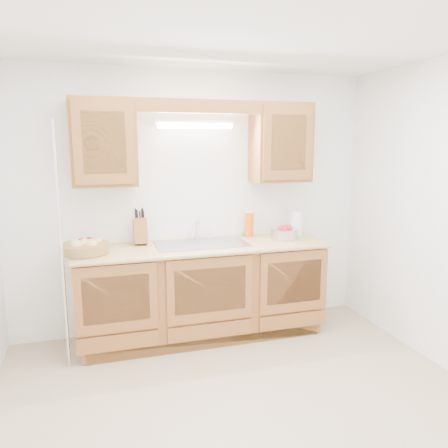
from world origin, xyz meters
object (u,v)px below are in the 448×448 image
object	(u,v)px
fruit_basket	(85,247)
paper_towel	(297,224)
apple_bowl	(284,233)
knife_block	(140,231)

from	to	relation	value
fruit_basket	paper_towel	size ratio (longest dim) A/B	1.71
fruit_basket	apple_bowl	xyz separation A→B (m)	(1.86, 0.04, 0.00)
paper_towel	apple_bowl	world-z (taller)	paper_towel
fruit_basket	apple_bowl	size ratio (longest dim) A/B	1.47
apple_bowl	knife_block	bearing A→B (deg)	172.40
paper_towel	fruit_basket	bearing A→B (deg)	-176.19
fruit_basket	apple_bowl	bearing A→B (deg)	1.23
paper_towel	apple_bowl	bearing A→B (deg)	-151.23
fruit_basket	knife_block	size ratio (longest dim) A/B	1.48
knife_block	paper_towel	bearing A→B (deg)	-2.54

